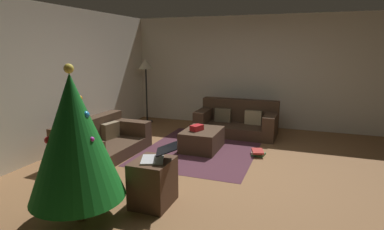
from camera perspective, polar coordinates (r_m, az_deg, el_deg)
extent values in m
plane|color=brown|center=(4.94, 5.93, -10.23)|extent=(6.40, 6.40, 0.00)
cube|color=silver|center=(6.16, -23.53, 5.77)|extent=(6.40, 0.12, 2.60)
cube|color=silver|center=(7.68, 11.98, 7.58)|extent=(0.12, 6.40, 2.60)
cube|color=#473323|center=(5.79, -15.22, -6.11)|extent=(1.70, 0.95, 0.21)
cube|color=#473323|center=(5.90, -18.01, -2.67)|extent=(1.68, 0.28, 0.43)
cube|color=#473323|center=(6.28, -11.47, -2.16)|extent=(0.26, 0.91, 0.28)
cube|color=#473323|center=(5.19, -20.09, -5.73)|extent=(0.26, 0.91, 0.28)
cube|color=#8C7A5B|center=(6.05, -14.50, -2.74)|extent=(0.38, 0.19, 0.30)
cube|color=brown|center=(5.54, -18.54, -4.35)|extent=(0.36, 0.13, 0.30)
cube|color=#473323|center=(6.96, 7.98, -2.61)|extent=(0.92, 1.72, 0.24)
cube|color=#473323|center=(7.19, 8.67, 0.86)|extent=(0.27, 1.70, 0.50)
cube|color=#473323|center=(6.78, 14.06, -1.00)|extent=(0.90, 0.26, 0.28)
cube|color=#473323|center=(7.10, 2.30, -0.06)|extent=(0.90, 0.26, 0.28)
cube|color=tan|center=(6.95, 11.01, -0.46)|extent=(0.15, 0.37, 0.30)
cube|color=brown|center=(7.10, 5.61, -0.03)|extent=(0.15, 0.36, 0.31)
cube|color=#473323|center=(5.92, 1.83, -4.45)|extent=(0.86, 0.65, 0.37)
cube|color=red|center=(5.81, 0.87, -2.32)|extent=(0.27, 0.22, 0.10)
cube|color=black|center=(5.96, 1.36, -2.34)|extent=(0.11, 0.17, 0.02)
cylinder|color=brown|center=(3.83, -19.55, -15.57)|extent=(0.10, 0.10, 0.28)
cone|color=#14661E|center=(3.54, -20.48, -3.78)|extent=(1.01, 1.01, 1.35)
sphere|color=#2699E5|center=(3.42, -18.66, 0.04)|extent=(0.08, 0.08, 0.08)
sphere|color=red|center=(3.60, -23.51, -2.38)|extent=(0.06, 0.06, 0.06)
sphere|color=red|center=(3.55, -24.50, -4.15)|extent=(0.08, 0.08, 0.08)
sphere|color=orange|center=(3.50, -19.69, 2.83)|extent=(0.07, 0.07, 0.07)
sphere|color=#CC33BF|center=(3.37, -17.62, -4.20)|extent=(0.05, 0.05, 0.05)
sphere|color=#CC33BF|center=(3.48, -14.79, -11.69)|extent=(0.07, 0.07, 0.07)
sphere|color=#F2D84C|center=(3.42, -21.37, 7.82)|extent=(0.10, 0.10, 0.10)
cube|color=#4C3323|center=(3.92, -7.03, -11.98)|extent=(0.52, 0.44, 0.56)
cube|color=silver|center=(3.81, -7.14, -7.98)|extent=(0.40, 0.36, 0.02)
cube|color=black|center=(3.75, -4.56, -6.11)|extent=(0.40, 0.35, 0.10)
cube|color=#387A47|center=(5.76, 11.91, -6.98)|extent=(0.25, 0.23, 0.03)
cube|color=beige|center=(5.76, 11.67, -6.62)|extent=(0.22, 0.20, 0.03)
cube|color=#B7332D|center=(5.72, 11.78, -6.40)|extent=(0.34, 0.26, 0.03)
cylinder|color=black|center=(8.18, -8.06, -1.15)|extent=(0.28, 0.28, 0.02)
cylinder|color=black|center=(8.06, -8.20, 3.46)|extent=(0.04, 0.04, 1.35)
cone|color=beige|center=(7.98, -8.37, 9.13)|extent=(0.36, 0.36, 0.24)
cube|color=#4B2833|center=(5.97, 1.82, -6.14)|extent=(2.60, 2.00, 0.01)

